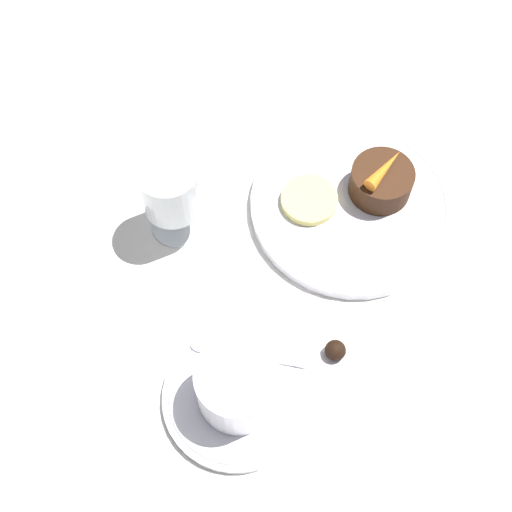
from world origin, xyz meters
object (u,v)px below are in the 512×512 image
object	(u,v)px
fork	(362,353)
dessert_cake	(381,181)
dinner_plate	(352,205)
wine_glass	(171,192)
coffee_cup	(237,385)

from	to	relation	value
fork	dessert_cake	world-z (taller)	dessert_cake
dinner_plate	wine_glass	xyz separation A→B (m)	(0.00, 0.20, 0.06)
fork	dessert_cake	xyz separation A→B (m)	(0.19, -0.05, 0.03)
coffee_cup	dessert_cake	bearing A→B (deg)	-40.34
coffee_cup	wine_glass	xyz separation A→B (m)	(0.21, 0.05, 0.03)
coffee_cup	wine_glass	size ratio (longest dim) A/B	0.97
coffee_cup	dinner_plate	bearing A→B (deg)	-36.54
dinner_plate	wine_glass	bearing A→B (deg)	89.55
fork	wine_glass	bearing A→B (deg)	45.59
wine_glass	dessert_cake	xyz separation A→B (m)	(0.01, -0.23, -0.04)
dinner_plate	wine_glass	distance (m)	0.21
wine_glass	fork	bearing A→B (deg)	-134.41
coffee_cup	dessert_cake	world-z (taller)	coffee_cup
dinner_plate	coffee_cup	distance (m)	0.26
dinner_plate	dessert_cake	distance (m)	0.04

